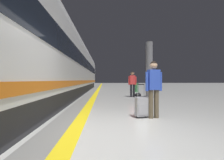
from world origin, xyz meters
TOP-DOWN VIEW (x-y plane):
  - ground_plane at (0.00, 0.00)m, footprint 120.00×120.00m
  - safety_line_strip at (-0.85, 10.00)m, footprint 0.36×80.00m
  - tactile_edge_band at (-1.25, 10.00)m, footprint 0.75×80.00m
  - high_speed_train at (-3.09, 8.46)m, footprint 2.94×31.50m
  - traveller_foreground at (1.32, 0.93)m, footprint 0.53×0.26m
  - rolling_suitcase_foreground at (0.97, 0.98)m, footprint 0.42×0.30m
  - passenger_near at (1.75, 7.01)m, footprint 0.54×0.22m
  - duffel_bag_near at (2.07, 6.76)m, footprint 0.44×0.26m
  - platform_pillar at (2.75, 6.49)m, footprint 0.56×0.56m
  - waste_bin at (2.95, 11.70)m, footprint 0.46×0.46m

SIDE VIEW (x-z plane):
  - ground_plane at x=0.00m, z-range 0.00..0.00m
  - tactile_edge_band at x=-1.25m, z-range 0.00..0.01m
  - safety_line_strip at x=-0.85m, z-range 0.00..0.01m
  - duffel_bag_near at x=2.07m, z-range -0.03..0.33m
  - rolling_suitcase_foreground at x=0.97m, z-range -0.17..0.86m
  - waste_bin at x=2.95m, z-range 0.00..0.91m
  - traveller_foreground at x=1.32m, z-range 0.14..1.85m
  - passenger_near at x=1.75m, z-range 0.14..1.86m
  - platform_pillar at x=2.75m, z-range -0.08..3.52m
  - high_speed_train at x=-3.09m, z-range 0.02..4.99m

